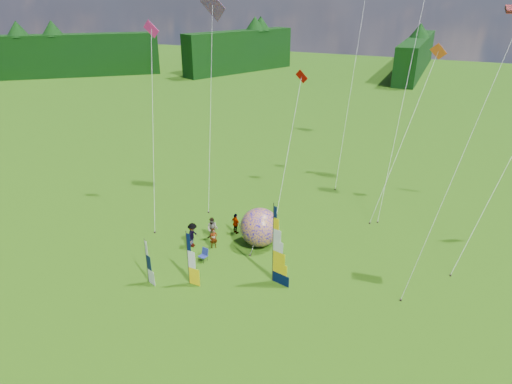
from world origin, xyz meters
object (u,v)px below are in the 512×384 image
at_px(side_banner_left, 188,259).
at_px(spectator_c, 193,235).
at_px(spectator_a, 214,238).
at_px(feather_banner_main, 273,245).
at_px(bol_inflatable, 260,227).
at_px(kite_whale, 406,83).
at_px(spectator_b, 212,229).
at_px(spectator_d, 236,224).
at_px(side_banner_far, 147,261).
at_px(camp_chair, 203,255).

height_order(side_banner_left, spectator_c, side_banner_left).
bearing_deg(spectator_a, spectator_c, 154.34).
distance_m(feather_banner_main, bol_inflatable, 4.67).
bearing_deg(kite_whale, spectator_a, -125.57).
xyz_separation_m(spectator_a, spectator_c, (-1.45, -0.42, 0.15)).
bearing_deg(kite_whale, spectator_c, -128.45).
height_order(feather_banner_main, side_banner_left, feather_banner_main).
height_order(bol_inflatable, kite_whale, kite_whale).
distance_m(bol_inflatable, spectator_b, 3.58).
relative_size(spectator_a, spectator_d, 0.94).
bearing_deg(bol_inflatable, side_banner_left, -109.58).
relative_size(spectator_b, kite_whale, 0.09).
distance_m(side_banner_far, spectator_b, 6.48).
xyz_separation_m(bol_inflatable, camp_chair, (-2.61, -3.57, -0.93)).
bearing_deg(spectator_c, spectator_b, -37.29).
bearing_deg(side_banner_far, camp_chair, 81.88).
bearing_deg(kite_whale, camp_chair, -122.08).
bearing_deg(spectator_a, bol_inflatable, -10.55).
distance_m(side_banner_left, kite_whale, 23.06).
xyz_separation_m(side_banner_left, spectator_d, (-0.13, 6.89, -0.99)).
xyz_separation_m(bol_inflatable, spectator_b, (-3.48, -0.64, -0.54)).
bearing_deg(camp_chair, feather_banner_main, 9.30).
distance_m(feather_banner_main, spectator_d, 6.85).
distance_m(side_banner_left, spectator_c, 4.57).
distance_m(bol_inflatable, spectator_d, 2.50).
xyz_separation_m(bol_inflatable, spectator_a, (-2.81, -1.71, -0.64)).
height_order(feather_banner_main, spectator_c, feather_banner_main).
relative_size(feather_banner_main, spectator_c, 2.88).
bearing_deg(feather_banner_main, spectator_c, -179.29).
bearing_deg(spectator_d, spectator_b, 77.78).
distance_m(side_banner_left, camp_chair, 2.89).
bearing_deg(spectator_a, feather_banner_main, -62.97).
relative_size(feather_banner_main, bol_inflatable, 1.88).
xyz_separation_m(side_banner_left, side_banner_far, (-2.42, -0.90, -0.30)).
relative_size(side_banner_far, bol_inflatable, 1.07).
bearing_deg(bol_inflatable, spectator_c, -153.45).
relative_size(side_banner_left, camp_chair, 3.84).
distance_m(spectator_a, kite_whale, 20.26).
distance_m(bol_inflatable, spectator_c, 4.78).
relative_size(side_banner_far, spectator_d, 1.85).
xyz_separation_m(side_banner_left, spectator_b, (-1.32, 5.45, -0.94)).
distance_m(spectator_a, camp_chair, 1.89).
distance_m(feather_banner_main, spectator_c, 7.15).
height_order(side_banner_far, spectator_c, side_banner_far).
bearing_deg(camp_chair, bol_inflatable, 65.14).
bearing_deg(feather_banner_main, spectator_a, 173.14).
xyz_separation_m(spectator_b, spectator_d, (1.19, 1.43, -0.04)).
bearing_deg(side_banner_far, spectator_a, 93.24).
distance_m(side_banner_far, spectator_c, 4.91).
height_order(spectator_a, camp_chair, spectator_a).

